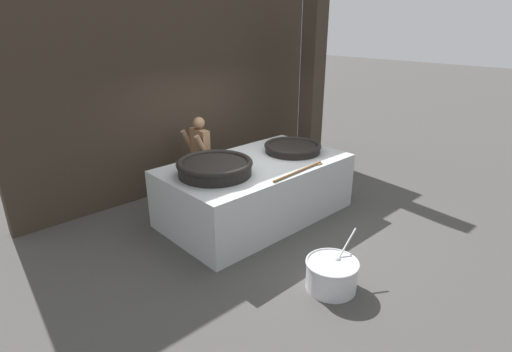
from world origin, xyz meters
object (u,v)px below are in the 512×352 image
object	(u,v)px
cook	(200,155)
prep_bowl_vegetables	(332,273)
giant_wok_near	(215,167)
giant_wok_far	(293,147)

from	to	relation	value
cook	prep_bowl_vegetables	world-z (taller)	cook
cook	prep_bowl_vegetables	distance (m)	3.71
giant_wok_near	prep_bowl_vegetables	size ratio (longest dim) A/B	1.33
giant_wok_near	prep_bowl_vegetables	xyz separation A→B (m)	(0.15, -2.26, -0.93)
giant_wok_near	giant_wok_far	xyz separation A→B (m)	(1.79, -0.06, -0.04)
giant_wok_far	cook	world-z (taller)	cook
giant_wok_near	cook	distance (m)	1.53
giant_wok_near	prep_bowl_vegetables	distance (m)	2.45
giant_wok_near	prep_bowl_vegetables	world-z (taller)	giant_wok_near
giant_wok_far	prep_bowl_vegetables	size ratio (longest dim) A/B	1.17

